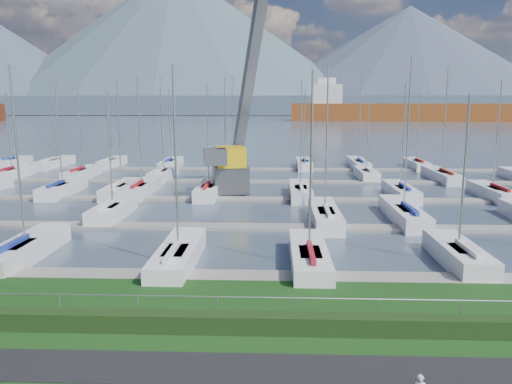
{
  "coord_description": "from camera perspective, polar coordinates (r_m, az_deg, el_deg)",
  "views": [
    {
      "loc": [
        1.12,
        -17.51,
        8.36
      ],
      "look_at": [
        0.0,
        12.0,
        3.0
      ],
      "focal_mm": 35.0,
      "sensor_mm": 36.0,
      "label": 1
    }
  ],
  "objects": [
    {
      "name": "hedge",
      "position": [
        18.93,
        -1.47,
        -14.76
      ],
      "size": [
        80.0,
        0.7,
        0.7
      ],
      "primitive_type": "cube",
      "color": "#1C3312",
      "rests_on": "grass"
    },
    {
      "name": "cargo_ship_mid",
      "position": [
        237.05,
        15.8,
        8.74
      ],
      "size": [
        104.41,
        29.79,
        21.5
      ],
      "rotation": [
        0.0,
        0.0,
        -0.12
      ],
      "color": "brown",
      "rests_on": "water"
    },
    {
      "name": "sailboat_fleet",
      "position": [
        46.76,
        -1.59,
        6.52
      ],
      "size": [
        75.47,
        50.05,
        13.0
      ],
      "color": "silver",
      "rests_on": "water"
    },
    {
      "name": "mountains",
      "position": [
        423.91,
        3.11,
        15.46
      ],
      "size": [
        1190.0,
        360.0,
        115.0
      ],
      "color": "#3E4A5B",
      "rests_on": "water"
    },
    {
      "name": "foothill",
      "position": [
        347.52,
        2.01,
        9.9
      ],
      "size": [
        900.0,
        80.0,
        12.0
      ],
      "primitive_type": "cube",
      "color": "#48576A",
      "rests_on": "water"
    },
    {
      "name": "docks",
      "position": [
        44.36,
        0.68,
        -0.86
      ],
      "size": [
        90.0,
        41.6,
        0.25
      ],
      "color": "#65625F",
      "rests_on": "water"
    },
    {
      "name": "fence",
      "position": [
        18.95,
        -1.4,
        -11.92
      ],
      "size": [
        80.0,
        0.04,
        0.04
      ],
      "primitive_type": "cylinder",
      "rotation": [
        0.0,
        1.57,
        0.0
      ],
      "color": "#95989D",
      "rests_on": "grass"
    },
    {
      "name": "water",
      "position": [
        277.65,
        1.96,
        8.48
      ],
      "size": [
        800.0,
        540.0,
        0.2
      ],
      "primitive_type": "cube",
      "color": "#425061"
    },
    {
      "name": "path",
      "position": [
        16.78,
        -2.06,
        -19.57
      ],
      "size": [
        160.0,
        2.0,
        0.04
      ],
      "primitive_type": "cube",
      "color": "black",
      "rests_on": "grass"
    },
    {
      "name": "crane",
      "position": [
        47.76,
        -2.29,
        6.64
      ],
      "size": [
        6.71,
        13.18,
        22.35
      ],
      "rotation": [
        0.0,
        0.0,
        0.2
      ],
      "color": "#505357",
      "rests_on": "water"
    }
  ]
}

